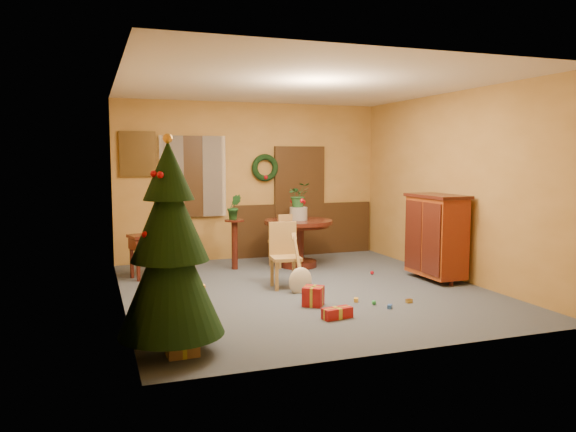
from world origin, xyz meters
name	(u,v)px	position (x,y,z in m)	size (l,w,h in m)	color
room_envelope	(262,199)	(0.21, 2.70, 1.12)	(5.50, 5.50, 5.50)	#374050
dining_table	(298,234)	(0.52, 1.61, 0.57)	(1.18, 1.18, 0.81)	black
urn	(298,214)	(0.52, 1.61, 0.93)	(0.31, 0.31, 0.23)	slate
centerpiece_plant	(298,195)	(0.52, 1.61, 1.25)	(0.38, 0.33, 0.42)	#1E4C23
chair_near	(284,253)	(-0.21, 0.25, 0.51)	(0.45, 0.45, 0.95)	olive
chair_far	(285,239)	(0.30, 1.65, 0.50)	(0.47, 0.47, 0.93)	olive
guitar	(300,264)	(-0.12, -0.17, 0.41)	(0.35, 0.16, 0.82)	beige
plant_stand	(235,238)	(-0.58, 1.76, 0.53)	(0.33, 0.33, 0.85)	black
stand_plant	(234,207)	(-0.58, 1.76, 1.06)	(0.23, 0.19, 0.43)	#19471E
christmas_tree	(170,251)	(-2.15, -2.01, 1.00)	(1.03, 1.03, 2.12)	#382111
writing_desk	(155,244)	(-1.92, 1.57, 0.52)	(0.86, 0.59, 0.69)	black
sideboard	(436,234)	(2.15, -0.09, 0.71)	(0.57, 1.05, 1.33)	#5B100A
gift_a	(182,348)	(-2.07, -2.15, 0.08)	(0.31, 0.23, 0.16)	brown
gift_b	(313,296)	(-0.20, -0.86, 0.12)	(0.34, 0.34, 0.25)	maroon
gift_c	(153,301)	(-2.15, -0.24, 0.08)	(0.34, 0.30, 0.15)	brown
gift_d	(337,313)	(-0.15, -1.49, 0.06)	(0.38, 0.21, 0.13)	maroon
toy_a	(390,307)	(0.65, -1.32, 0.03)	(0.08, 0.05, 0.05)	#2753AB
toy_b	(374,302)	(0.55, -1.09, 0.03)	(0.06, 0.06, 0.06)	green
toy_c	(356,300)	(0.40, -0.88, 0.03)	(0.08, 0.05, 0.05)	gold
toy_d	(372,273)	(1.42, 0.59, 0.03)	(0.06, 0.06, 0.06)	#B40C18
toy_e	(409,301)	(1.03, -1.16, 0.03)	(0.08, 0.05, 0.05)	gold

